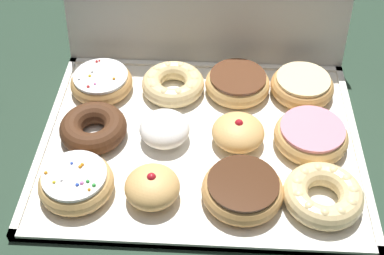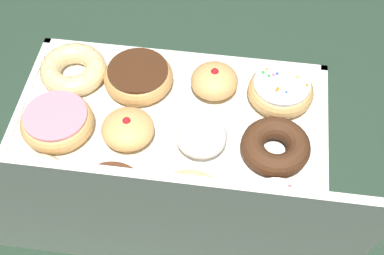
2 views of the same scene
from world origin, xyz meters
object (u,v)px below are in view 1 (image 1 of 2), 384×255
pink_frosted_donut_7 (311,136)px  chocolate_frosted_donut_10 (237,83)px  sprinkle_donut_8 (102,82)px  jelly_filled_donut_1 (152,187)px  chocolate_cake_ring_donut_4 (94,127)px  cruller_donut_3 (323,195)px  cruller_donut_9 (173,83)px  sprinkle_donut_0 (76,183)px  jelly_filled_donut_6 (238,133)px  glazed_ring_donut_11 (302,86)px  donut_box (200,142)px  chocolate_frosted_donut_2 (242,190)px  powdered_filled_donut_5 (165,128)px

pink_frosted_donut_7 → chocolate_frosted_donut_10: (-0.12, 0.12, -0.00)m
sprinkle_donut_8 → jelly_filled_donut_1: bearing=-63.4°
chocolate_cake_ring_donut_4 → chocolate_frosted_donut_10: bearing=27.0°
cruller_donut_3 → pink_frosted_donut_7: bearing=92.3°
jelly_filled_donut_1 → cruller_donut_9: bearing=87.4°
sprinkle_donut_0 → jelly_filled_donut_1: size_ratio=1.38×
cruller_donut_3 → jelly_filled_donut_6: jelly_filled_donut_6 is taller
glazed_ring_donut_11 → jelly_filled_donut_1: bearing=-134.8°
donut_box → chocolate_frosted_donut_2: (0.07, -0.12, 0.03)m
powdered_filled_donut_5 → jelly_filled_donut_6: (0.12, -0.00, -0.00)m
cruller_donut_9 → powdered_filled_donut_5: bearing=-92.0°
chocolate_frosted_donut_2 → cruller_donut_9: (-0.12, 0.23, -0.00)m
jelly_filled_donut_6 → donut_box: bearing=179.0°
sprinkle_donut_0 → chocolate_frosted_donut_10: 0.34m
cruller_donut_3 → sprinkle_donut_0: bearing=179.7°
chocolate_frosted_donut_2 → chocolate_cake_ring_donut_4: 0.27m
powdered_filled_donut_5 → cruller_donut_9: powdered_filled_donut_5 is taller
chocolate_cake_ring_donut_4 → sprinkle_donut_0: bearing=-91.4°
sprinkle_donut_0 → pink_frosted_donut_7: sprinkle_donut_0 is taller
chocolate_frosted_donut_10 → chocolate_cake_ring_donut_4: bearing=-153.0°
powdered_filled_donut_5 → jelly_filled_donut_6: 0.12m
jelly_filled_donut_1 → powdered_filled_donut_5: bearing=86.7°
sprinkle_donut_0 → cruller_donut_3: (0.36, -0.00, -0.00)m
glazed_ring_donut_11 → chocolate_frosted_donut_2: bearing=-114.8°
chocolate_cake_ring_donut_4 → pink_frosted_donut_7: bearing=-0.5°
glazed_ring_donut_11 → donut_box: bearing=-145.0°
chocolate_frosted_donut_2 → pink_frosted_donut_7: 0.16m
donut_box → pink_frosted_donut_7: bearing=0.0°
chocolate_cake_ring_donut_4 → glazed_ring_donut_11: (0.35, 0.12, 0.00)m
pink_frosted_donut_7 → powdered_filled_donut_5: bearing=179.4°
jelly_filled_donut_1 → cruller_donut_3: bearing=0.5°
cruller_donut_3 → chocolate_cake_ring_donut_4: cruller_donut_3 is taller
chocolate_frosted_donut_2 → chocolate_frosted_donut_10: bearing=91.2°
sprinkle_donut_0 → cruller_donut_3: size_ratio=0.96×
sprinkle_donut_0 → cruller_donut_9: sprinkle_donut_0 is taller
sprinkle_donut_0 → chocolate_cake_ring_donut_4: 0.12m
powdered_filled_donut_5 → chocolate_frosted_donut_2: bearing=-43.4°
powdered_filled_donut_5 → sprinkle_donut_8: bearing=137.8°
jelly_filled_donut_1 → sprinkle_donut_0: bearing=177.9°
cruller_donut_3 → sprinkle_donut_8: (-0.37, 0.23, -0.00)m
cruller_donut_9 → jelly_filled_donut_1: bearing=-92.6°
cruller_donut_3 → powdered_filled_donut_5: size_ratio=1.42×
powdered_filled_donut_5 → chocolate_frosted_donut_10: size_ratio=0.71×
jelly_filled_donut_1 → cruller_donut_9: (0.01, 0.24, -0.01)m
sprinkle_donut_8 → cruller_donut_3: bearing=-32.5°
jelly_filled_donut_1 → cruller_donut_3: 0.25m
chocolate_frosted_donut_2 → powdered_filled_donut_5: size_ratio=1.47×
chocolate_frosted_donut_2 → cruller_donut_9: size_ratio=1.07×
donut_box → powdered_filled_donut_5: (-0.06, 0.00, 0.03)m
cruller_donut_3 → powdered_filled_donut_5: powdered_filled_donut_5 is taller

